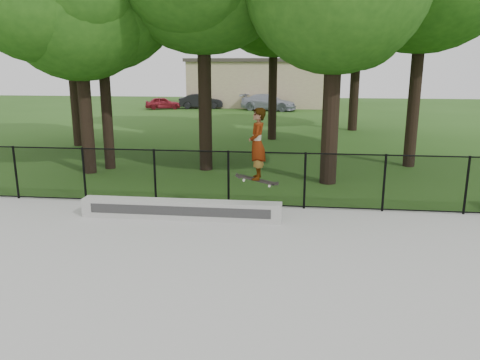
{
  "coord_description": "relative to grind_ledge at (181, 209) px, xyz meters",
  "views": [
    {
      "loc": [
        1.75,
        -5.96,
        3.72
      ],
      "look_at": [
        0.51,
        4.2,
        1.2
      ],
      "focal_mm": 35.0,
      "sensor_mm": 36.0,
      "label": 1
    }
  ],
  "objects": [
    {
      "name": "ground",
      "position": [
        1.0,
        -4.7,
        -0.29
      ],
      "size": [
        100.0,
        100.0,
        0.0
      ],
      "primitive_type": "plane",
      "color": "#264C15",
      "rests_on": "ground"
    },
    {
      "name": "concrete_slab",
      "position": [
        1.0,
        -4.7,
        -0.26
      ],
      "size": [
        14.0,
        12.0,
        0.06
      ],
      "primitive_type": "cube",
      "color": "#A9A8A3",
      "rests_on": "ground"
    },
    {
      "name": "grind_ledge",
      "position": [
        0.0,
        0.0,
        0.0
      ],
      "size": [
        4.92,
        0.4,
        0.46
      ],
      "primitive_type": "cube",
      "color": "#B7B7B2",
      "rests_on": "concrete_slab"
    },
    {
      "name": "car_a",
      "position": [
        -8.81,
        29.14,
        0.23
      ],
      "size": [
        3.26,
        2.13,
        1.04
      ],
      "primitive_type": "imported",
      "rotation": [
        0.0,
        0.0,
        1.9
      ],
      "color": "maroon",
      "rests_on": "ground"
    },
    {
      "name": "car_b",
      "position": [
        -5.64,
        30.1,
        0.34
      ],
      "size": [
        3.65,
        1.86,
        1.27
      ],
      "primitive_type": "imported",
      "rotation": [
        0.0,
        0.0,
        1.72
      ],
      "color": "black",
      "rests_on": "ground"
    },
    {
      "name": "car_c",
      "position": [
        0.36,
        29.0,
        0.39
      ],
      "size": [
        4.64,
        2.94,
        1.36
      ],
      "primitive_type": "imported",
      "rotation": [
        0.0,
        0.0,
        1.31
      ],
      "color": "#9CA0B1",
      "rests_on": "ground"
    },
    {
      "name": "skater_airborne",
      "position": [
        1.86,
        -0.01,
        1.63
      ],
      "size": [
        0.83,
        0.63,
        1.84
      ],
      "color": "black",
      "rests_on": "ground"
    },
    {
      "name": "chainlink_fence",
      "position": [
        1.0,
        1.2,
        0.52
      ],
      "size": [
        16.06,
        0.06,
        1.5
      ],
      "color": "black",
      "rests_on": "concrete_slab"
    },
    {
      "name": "distant_building",
      "position": [
        -1.0,
        33.3,
        1.87
      ],
      "size": [
        12.4,
        6.4,
        4.3
      ],
      "color": "#CCBA90",
      "rests_on": "ground"
    }
  ]
}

